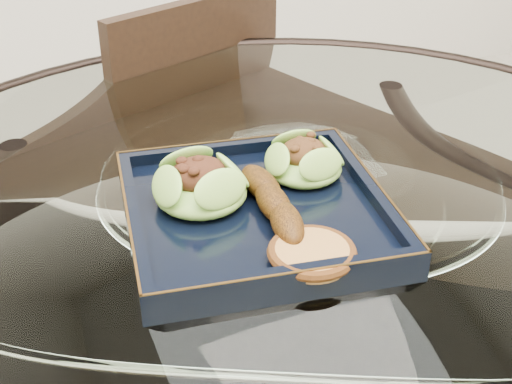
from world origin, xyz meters
name	(u,v)px	position (x,y,z in m)	size (l,w,h in m)	color
dining_table	(293,322)	(0.00, 0.00, 0.60)	(1.13, 1.13, 0.77)	white
dining_chair	(239,218)	(0.08, 0.42, 0.48)	(0.48, 0.48, 0.85)	black
navy_plate	(256,216)	(-0.05, -0.01, 0.77)	(0.27, 0.27, 0.02)	black
lettuce_wrap_left	(201,187)	(-0.10, 0.02, 0.80)	(0.10, 0.10, 0.04)	#6AA730
lettuce_wrap_right	(304,163)	(0.02, 0.04, 0.80)	(0.09, 0.09, 0.03)	#70AA31
roasted_plantain	(273,203)	(-0.04, -0.03, 0.80)	(0.15, 0.03, 0.03)	#5A3209
crumb_patty	(312,254)	(-0.04, -0.12, 0.79)	(0.07, 0.07, 0.01)	#B4723C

